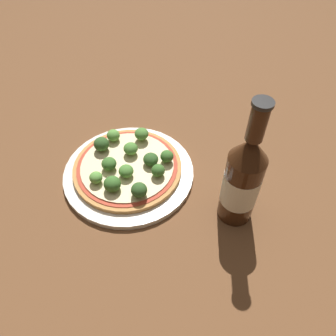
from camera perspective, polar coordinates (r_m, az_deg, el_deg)
name	(u,v)px	position (r m, az deg, el deg)	size (l,w,h in m)	color
ground_plane	(136,168)	(0.70, -5.65, 0.06)	(3.00, 3.00, 0.00)	brown
plate	(129,173)	(0.69, -6.83, -0.81)	(0.27, 0.27, 0.01)	silver
pizza	(128,167)	(0.68, -7.06, 0.15)	(0.22, 0.22, 0.01)	#B77F42
broccoli_floret_0	(96,178)	(0.65, -12.44, -1.63)	(0.03, 0.03, 0.02)	#89A866
broccoli_floret_1	(142,134)	(0.71, -4.63, 5.94)	(0.03, 0.03, 0.03)	#89A866
broccoli_floret_2	(126,171)	(0.65, -7.31, -0.52)	(0.03, 0.03, 0.02)	#89A866
broccoli_floret_3	(151,159)	(0.66, -3.03, 1.51)	(0.03, 0.03, 0.03)	#89A866
broccoli_floret_4	(158,170)	(0.64, -1.74, -0.44)	(0.03, 0.03, 0.03)	#89A866
broccoli_floret_5	(109,163)	(0.66, -10.27, 0.80)	(0.03, 0.03, 0.03)	#89A866
broccoli_floret_6	(113,135)	(0.72, -9.50, 5.61)	(0.03, 0.03, 0.03)	#89A866
broccoli_floret_7	(101,144)	(0.70, -11.52, 4.11)	(0.03, 0.03, 0.03)	#89A866
broccoli_floret_8	(139,190)	(0.61, -5.06, -3.84)	(0.03, 0.03, 0.03)	#89A866
broccoli_floret_9	(167,156)	(0.67, -0.19, 2.04)	(0.03, 0.03, 0.03)	#89A866
broccoli_floret_10	(112,184)	(0.63, -9.68, -2.75)	(0.03, 0.03, 0.03)	#89A866
broccoli_floret_11	(132,148)	(0.69, -6.33, 3.45)	(0.03, 0.03, 0.03)	#89A866
beer_bottle	(242,180)	(0.57, 12.83, -2.03)	(0.06, 0.06, 0.26)	#381E0F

